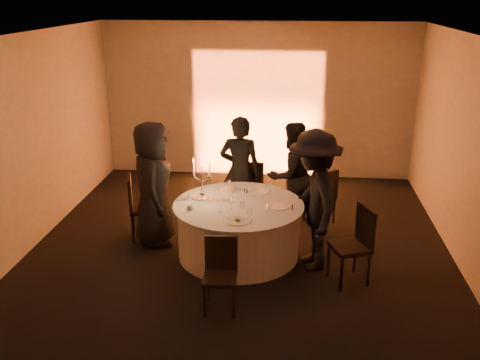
# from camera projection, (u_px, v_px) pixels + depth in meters

# --- Properties ---
(floor) EXTENTS (7.00, 7.00, 0.00)m
(floor) POSITION_uv_depth(u_px,v_px,m) (239.00, 254.00, 7.58)
(floor) COLOR black
(floor) RESTS_ON ground
(ceiling) EXTENTS (7.00, 7.00, 0.00)m
(ceiling) POSITION_uv_depth(u_px,v_px,m) (238.00, 36.00, 6.57)
(ceiling) COLOR silver
(ceiling) RESTS_ON wall_back
(wall_back) EXTENTS (7.00, 0.00, 7.00)m
(wall_back) POSITION_uv_depth(u_px,v_px,m) (258.00, 101.00, 10.35)
(wall_back) COLOR #B7B2AA
(wall_back) RESTS_ON floor
(wall_front) EXTENTS (7.00, 0.00, 7.00)m
(wall_front) POSITION_uv_depth(u_px,v_px,m) (186.00, 295.00, 3.80)
(wall_front) COLOR #B7B2AA
(wall_front) RESTS_ON floor
(wall_left) EXTENTS (0.00, 7.00, 7.00)m
(wall_left) POSITION_uv_depth(u_px,v_px,m) (23.00, 147.00, 7.37)
(wall_left) COLOR #B7B2AA
(wall_left) RESTS_ON floor
(wall_right) EXTENTS (0.00, 7.00, 7.00)m
(wall_right) POSITION_uv_depth(u_px,v_px,m) (473.00, 160.00, 6.78)
(wall_right) COLOR #B7B2AA
(wall_right) RESTS_ON floor
(uplighter_fixture) EXTENTS (0.25, 0.12, 0.10)m
(uplighter_fixture) POSITION_uv_depth(u_px,v_px,m) (256.00, 177.00, 10.56)
(uplighter_fixture) COLOR black
(uplighter_fixture) RESTS_ON floor
(banquet_table) EXTENTS (1.80, 1.80, 0.77)m
(banquet_table) POSITION_uv_depth(u_px,v_px,m) (239.00, 230.00, 7.45)
(banquet_table) COLOR black
(banquet_table) RESTS_ON floor
(chair_left) EXTENTS (0.53, 0.53, 0.98)m
(chair_left) POSITION_uv_depth(u_px,v_px,m) (139.00, 203.00, 7.92)
(chair_left) COLOR black
(chair_left) RESTS_ON floor
(chair_back_left) EXTENTS (0.45, 0.45, 1.00)m
(chair_back_left) POSITION_uv_depth(u_px,v_px,m) (250.00, 186.00, 8.60)
(chair_back_left) COLOR black
(chair_back_left) RESTS_ON floor
(chair_back_right) EXTENTS (0.55, 0.55, 0.89)m
(chair_back_right) POSITION_uv_depth(u_px,v_px,m) (323.00, 194.00, 8.43)
(chair_back_right) COLOR black
(chair_back_right) RESTS_ON floor
(chair_right) EXTENTS (0.57, 0.57, 1.01)m
(chair_right) POSITION_uv_depth(u_px,v_px,m) (356.00, 240.00, 6.72)
(chair_right) COLOR black
(chair_right) RESTS_ON floor
(chair_front) EXTENTS (0.40, 0.40, 0.87)m
(chair_front) POSITION_uv_depth(u_px,v_px,m) (221.00, 270.00, 6.18)
(chair_front) COLOR black
(chair_front) RESTS_ON floor
(guest_left) EXTENTS (0.76, 1.00, 1.83)m
(guest_left) POSITION_uv_depth(u_px,v_px,m) (153.00, 184.00, 7.66)
(guest_left) COLOR black
(guest_left) RESTS_ON floor
(guest_back_left) EXTENTS (0.68, 0.47, 1.76)m
(guest_back_left) POSITION_uv_depth(u_px,v_px,m) (240.00, 171.00, 8.29)
(guest_back_left) COLOR black
(guest_back_left) RESTS_ON floor
(guest_back_right) EXTENTS (1.03, 0.98, 1.68)m
(guest_back_right) POSITION_uv_depth(u_px,v_px,m) (291.00, 176.00, 8.23)
(guest_back_right) COLOR black
(guest_back_right) RESTS_ON floor
(guest_right) EXTENTS (0.94, 1.34, 1.90)m
(guest_right) POSITION_uv_depth(u_px,v_px,m) (314.00, 201.00, 6.96)
(guest_right) COLOR black
(guest_right) RESTS_ON floor
(plate_left) EXTENTS (0.36, 0.26, 0.01)m
(plate_left) POSITION_uv_depth(u_px,v_px,m) (200.00, 197.00, 7.56)
(plate_left) COLOR white
(plate_left) RESTS_ON banquet_table
(plate_back_left) EXTENTS (0.36, 0.27, 0.08)m
(plate_back_left) POSITION_uv_depth(u_px,v_px,m) (233.00, 189.00, 7.82)
(plate_back_left) COLOR white
(plate_back_left) RESTS_ON banquet_table
(plate_back_right) EXTENTS (0.36, 0.29, 0.01)m
(plate_back_right) POSITION_uv_depth(u_px,v_px,m) (258.00, 192.00, 7.74)
(plate_back_right) COLOR white
(plate_back_right) RESTS_ON banquet_table
(plate_right) EXTENTS (0.36, 0.25, 0.01)m
(plate_right) POSITION_uv_depth(u_px,v_px,m) (280.00, 207.00, 7.21)
(plate_right) COLOR white
(plate_right) RESTS_ON banquet_table
(plate_front) EXTENTS (0.36, 0.30, 0.08)m
(plate_front) POSITION_uv_depth(u_px,v_px,m) (238.00, 221.00, 6.76)
(plate_front) COLOR white
(plate_front) RESTS_ON banquet_table
(coffee_cup) EXTENTS (0.11, 0.11, 0.07)m
(coffee_cup) POSITION_uv_depth(u_px,v_px,m) (190.00, 208.00, 7.13)
(coffee_cup) COLOR white
(coffee_cup) RESTS_ON banquet_table
(candelabra) EXTENTS (0.28, 0.13, 0.65)m
(candelabra) POSITION_uv_depth(u_px,v_px,m) (202.00, 184.00, 7.40)
(candelabra) COLOR silver
(candelabra) RESTS_ON banquet_table
(wine_glass_a) EXTENTS (0.07, 0.07, 0.19)m
(wine_glass_a) POSITION_uv_depth(u_px,v_px,m) (229.00, 184.00, 7.68)
(wine_glass_a) COLOR white
(wine_glass_a) RESTS_ON banquet_table
(wine_glass_b) EXTENTS (0.07, 0.07, 0.19)m
(wine_glass_b) POSITION_uv_depth(u_px,v_px,m) (252.00, 186.00, 7.59)
(wine_glass_b) COLOR white
(wine_glass_b) RESTS_ON banquet_table
(wine_glass_c) EXTENTS (0.07, 0.07, 0.19)m
(wine_glass_c) POSITION_uv_depth(u_px,v_px,m) (231.00, 200.00, 7.10)
(wine_glass_c) COLOR white
(wine_glass_c) RESTS_ON banquet_table
(wine_glass_d) EXTENTS (0.07, 0.07, 0.19)m
(wine_glass_d) POSITION_uv_depth(u_px,v_px,m) (220.00, 202.00, 7.01)
(wine_glass_d) COLOR white
(wine_glass_d) RESTS_ON banquet_table
(wine_glass_e) EXTENTS (0.07, 0.07, 0.19)m
(wine_glass_e) POSITION_uv_depth(u_px,v_px,m) (233.00, 193.00, 7.34)
(wine_glass_e) COLOR white
(wine_glass_e) RESTS_ON banquet_table
(tumbler_a) EXTENTS (0.07, 0.07, 0.09)m
(tumbler_a) POSITION_uv_depth(u_px,v_px,m) (249.00, 212.00, 6.96)
(tumbler_a) COLOR white
(tumbler_a) RESTS_ON banquet_table
(tumbler_b) EXTENTS (0.07, 0.07, 0.09)m
(tumbler_b) POSITION_uv_depth(u_px,v_px,m) (243.00, 205.00, 7.16)
(tumbler_b) COLOR white
(tumbler_b) RESTS_ON banquet_table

